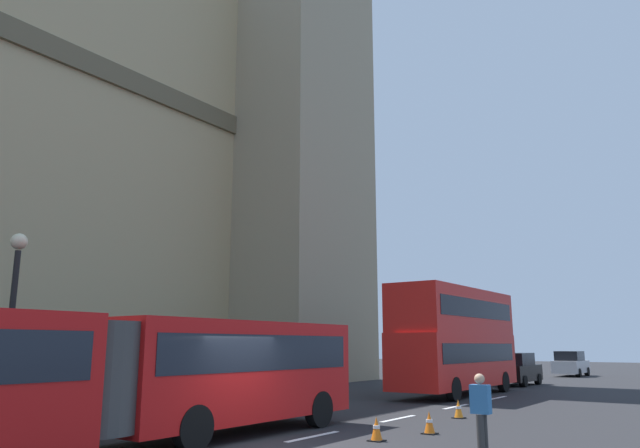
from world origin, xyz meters
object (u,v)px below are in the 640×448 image
at_px(articulated_bus, 87,372).
at_px(sedan_lead, 516,369).
at_px(double_decker_bus, 455,336).
at_px(pedestrian_near_cones, 481,411).
at_px(traffic_cone_east, 458,409).
at_px(street_lamp, 11,316).
at_px(sedan_trailing, 571,364).
at_px(traffic_cone_west, 376,429).
at_px(traffic_cone_middle, 429,423).

distance_m(articulated_bus, sedan_lead, 28.16).
xyz_separation_m(articulated_bus, double_decker_bus, (19.52, 0.00, 0.96)).
bearing_deg(pedestrian_near_cones, traffic_cone_east, 26.74).
bearing_deg(street_lamp, sedan_trailing, -6.63).
relative_size(sedan_trailing, pedestrian_near_cones, 2.60).
relative_size(articulated_bus, traffic_cone_west, 28.14).
bearing_deg(sedan_trailing, sedan_lead, 179.47).
xyz_separation_m(double_decker_bus, sedan_lead, (8.63, -0.06, -1.80)).
bearing_deg(traffic_cone_east, double_decker_bus, 22.67).
bearing_deg(pedestrian_near_cones, traffic_cone_middle, 44.96).
bearing_deg(street_lamp, traffic_cone_middle, -52.04).
relative_size(traffic_cone_middle, pedestrian_near_cones, 0.34).
height_order(articulated_bus, sedan_lead, articulated_bus).
bearing_deg(sedan_trailing, articulated_bus, 179.75).
bearing_deg(traffic_cone_west, traffic_cone_east, 1.79).
bearing_deg(pedestrian_near_cones, traffic_cone_west, 80.50).
bearing_deg(sedan_lead, traffic_cone_east, -168.55).
xyz_separation_m(double_decker_bus, street_lamp, (-18.90, 4.50, 0.35)).
bearing_deg(street_lamp, articulated_bus, -97.81).
relative_size(traffic_cone_east, street_lamp, 0.11).
bearing_deg(traffic_cone_east, traffic_cone_middle, -169.01).
relative_size(sedan_lead, pedestrian_near_cones, 2.60).
relative_size(articulated_bus, sedan_trailing, 3.71).
bearing_deg(sedan_trailing, pedestrian_near_cones, -169.94).
bearing_deg(double_decker_bus, pedestrian_near_cones, -155.60).
xyz_separation_m(articulated_bus, sedan_trailing, (40.93, -0.18, -0.83)).
relative_size(sedan_trailing, traffic_cone_west, 7.59).
distance_m(articulated_bus, traffic_cone_middle, 8.67).
bearing_deg(street_lamp, double_decker_bus, -13.40).
xyz_separation_m(sedan_lead, traffic_cone_west, (-22.55, -3.62, -0.63)).
relative_size(traffic_cone_west, traffic_cone_east, 1.00).
bearing_deg(street_lamp, traffic_cone_east, -37.35).
distance_m(street_lamp, pedestrian_near_cones, 12.11).
height_order(sedan_lead, street_lamp, street_lamp).
bearing_deg(traffic_cone_east, pedestrian_near_cones, -153.26).
height_order(double_decker_bus, traffic_cone_east, double_decker_bus).
distance_m(traffic_cone_middle, traffic_cone_east, 3.76).
relative_size(sedan_trailing, street_lamp, 0.83).
bearing_deg(street_lamp, pedestrian_near_cones, -67.80).
distance_m(articulated_bus, pedestrian_near_cones, 8.34).
relative_size(sedan_lead, street_lamp, 0.83).
relative_size(double_decker_bus, traffic_cone_east, 16.76).
height_order(sedan_lead, traffic_cone_west, sedan_lead).
distance_m(double_decker_bus, sedan_trailing, 21.49).
bearing_deg(traffic_cone_east, sedan_trailing, 6.38).
relative_size(articulated_bus, pedestrian_near_cones, 9.66).
relative_size(traffic_cone_middle, traffic_cone_east, 1.00).
distance_m(traffic_cone_west, pedestrian_near_cones, 2.96).
bearing_deg(double_decker_bus, sedan_trailing, -0.48).
bearing_deg(sedan_trailing, street_lamp, 173.37).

